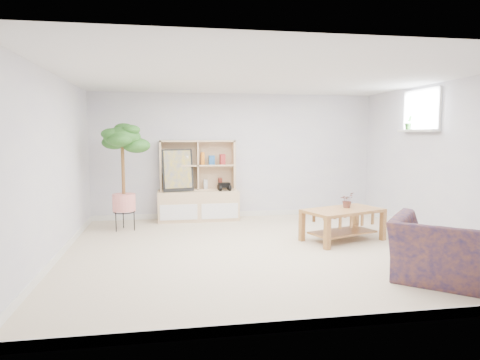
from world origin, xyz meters
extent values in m
cube|color=beige|center=(0.00, 0.00, 0.00)|extent=(5.50, 5.00, 0.01)
cube|color=silver|center=(0.00, 0.00, 2.40)|extent=(5.50, 5.00, 0.01)
cube|color=silver|center=(0.00, 2.50, 1.20)|extent=(5.50, 0.01, 2.40)
cube|color=silver|center=(0.00, -2.50, 1.20)|extent=(5.50, 0.01, 2.40)
cube|color=silver|center=(-2.75, 0.00, 1.20)|extent=(0.01, 5.00, 2.40)
cube|color=silver|center=(2.75, 0.00, 1.20)|extent=(0.01, 5.00, 2.40)
cube|color=white|center=(2.67, 0.60, 1.68)|extent=(0.14, 1.00, 0.04)
imported|color=#17501B|center=(1.42, 0.43, 0.61)|extent=(0.28, 0.28, 0.24)
imported|color=#0F1547|center=(1.67, -1.63, 0.41)|extent=(1.45, 1.44, 0.81)
imported|color=#206318|center=(2.67, 0.87, 1.82)|extent=(0.14, 0.12, 0.23)
camera|label=1|loc=(-1.32, -5.75, 1.62)|focal=32.00mm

